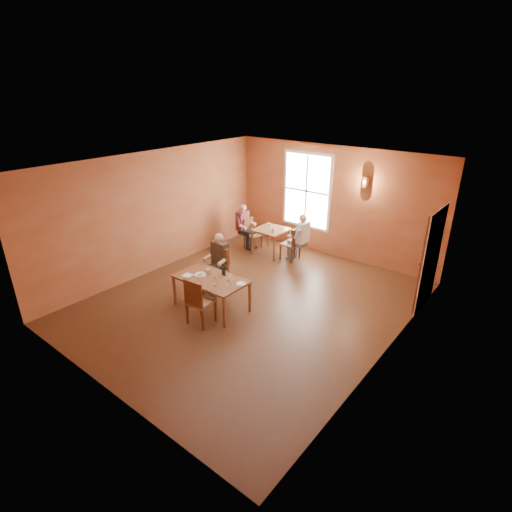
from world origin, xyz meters
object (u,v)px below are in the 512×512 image
Objects in this scene: diner_maroon at (252,228)px; chair_diner_main at (215,271)px; second_table at (271,241)px; chair_diner_white at (290,243)px; chair_diner_maroon at (253,234)px; diner_main at (214,266)px; chair_empty at (201,301)px; diner_white at (291,238)px; main_table at (211,293)px.

chair_diner_main is at bearing 21.24° from diner_maroon.
diner_maroon is (-0.68, 0.00, 0.25)m from second_table.
chair_diner_maroon is (-1.30, 0.00, -0.03)m from chair_diner_white.
chair_diner_maroon reaches higher than second_table.
chair_diner_main is at bearing -90.00° from diner_main.
chair_diner_main reaches higher than chair_diner_maroon.
chair_diner_white is 1.34m from diner_maroon.
chair_diner_maroon is (-0.96, 2.55, -0.05)m from chair_diner_main.
chair_empty is (0.73, -1.18, 0.00)m from chair_diner_main.
diner_white is at bearing -98.09° from diner_main.
chair_diner_white reaches higher than second_table.
diner_white reaches higher than second_table.
diner_maroon reaches higher than chair_diner_maroon.
second_table is at bearing 104.23° from main_table.
diner_main is at bearing 90.00° from chair_diner_main.
chair_diner_main is 0.78× the size of diner_white.
chair_diner_main is 1.39m from chair_empty.
diner_maroon is (-1.49, 3.20, 0.26)m from main_table.
diner_maroon is (-1.72, 3.73, 0.12)m from chair_empty.
chair_empty reaches higher than main_table.
main_table is at bearing 24.98° from diner_maroon.
diner_main reaches higher than chair_empty.
chair_empty is 3.88m from second_table.
diner_white is at bearing 90.40° from chair_empty.
diner_maroon is (-1.33, 0.00, 0.15)m from chair_diner_white.
main_table is 1.73× the size of chair_diner_maroon.
chair_diner_white reaches higher than main_table.
diner_main is at bearing 21.02° from diner_maroon.
chair_diner_main is 1.12× the size of chair_diner_maroon.
chair_empty is 0.81× the size of diner_maroon.
diner_maroon is at bearing 109.63° from chair_empty.
chair_diner_main is 2.73m from chair_diner_maroon.
chair_diner_white is 0.17m from diner_white.
second_table is 0.67× the size of diner_maroon.
chair_diner_main is 0.14m from diner_main.
chair_diner_main is 1.05× the size of chair_diner_white.
second_table is (-0.81, 3.20, 0.01)m from main_table.
second_table reaches higher than main_table.
second_table is at bearing 90.00° from chair_diner_white.
chair_diner_white is (-0.16, 3.20, 0.11)m from main_table.
chair_empty is 3.75m from chair_diner_white.
diner_main is 1.37m from chair_empty.
chair_diner_maroon is (-0.65, 0.00, 0.08)m from second_table.
second_table is at bearing 90.00° from diner_white.
diner_main is at bearing 128.88° from main_table.
main_table is 1.85× the size of second_table.
chair_diner_main is at bearing 172.48° from chair_diner_white.
main_table is at bearing 24.54° from chair_diner_maroon.
chair_empty is at bearing 24.43° from chair_diner_maroon.
chair_diner_maroon is at bearing 180.00° from second_table.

